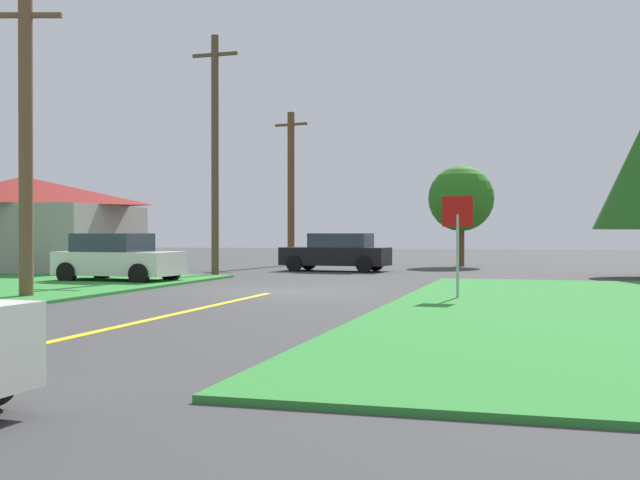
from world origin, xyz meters
TOP-DOWN VIEW (x-y plane):
  - ground_plane at (0.00, 0.00)m, footprint 120.00×120.00m
  - lane_stripe_center at (0.00, -8.00)m, footprint 0.20×14.00m
  - stop_sign at (5.13, -1.90)m, footprint 0.73×0.07m
  - car_approaching_junction at (-1.30, 11.48)m, footprint 4.68×2.21m
  - parked_car_near_building at (-6.38, 2.16)m, footprint 4.20×2.37m
  - utility_pole_near at (-5.24, -4.16)m, footprint 1.77×0.60m
  - utility_pole_mid at (-4.69, 6.32)m, footprint 1.80×0.28m
  - utility_pole_far at (-5.06, 16.81)m, footprint 1.79×0.45m
  - oak_tree_left at (3.33, 18.05)m, footprint 3.23×3.23m
  - barn at (-14.30, 7.99)m, footprint 9.00×7.74m

SIDE VIEW (x-z plane):
  - ground_plane at x=0.00m, z-range 0.00..0.00m
  - lane_stripe_center at x=0.00m, z-range 0.00..0.01m
  - parked_car_near_building at x=-6.38m, z-range -0.01..1.61m
  - car_approaching_junction at x=-1.30m, z-range 0.00..1.62m
  - stop_sign at x=5.13m, z-range 0.51..3.02m
  - barn at x=-14.30m, z-range 0.00..4.06m
  - oak_tree_left at x=3.33m, z-range 0.85..5.80m
  - utility_pole_near at x=-5.24m, z-range 0.09..7.72m
  - utility_pole_far at x=-5.06m, z-range 0.08..7.82m
  - utility_pole_mid at x=-4.69m, z-range 0.14..9.18m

